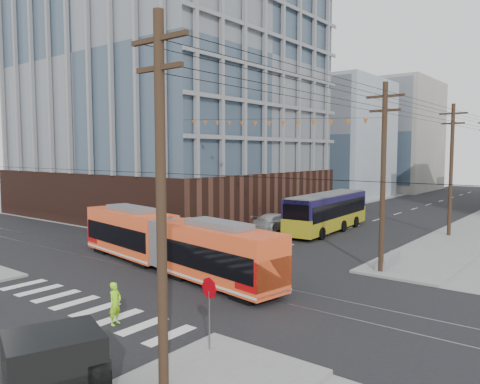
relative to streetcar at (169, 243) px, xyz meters
The scene contains 13 objects.
ground 4.65m from the streetcar, 66.04° to the right, with size 160.00×160.00×0.00m, color slate.
office_building 30.52m from the streetcar, 136.76° to the left, with size 30.00×25.00×28.60m, color #381E16.
bg_bldg_nw_near 50.92m from the streetcar, 107.60° to the left, with size 18.00×16.00×18.00m, color #8C99A5.
bg_bldg_nw_far 69.63m from the streetcar, 100.20° to the left, with size 16.00×18.00×20.00m, color gray.
utility_pole_near 14.81m from the streetcar, 44.16° to the right, with size 0.30×0.30×11.00m, color black.
streetcar is the anchor object (origin of this frame).
city_bus 18.37m from the streetcar, 87.07° to the left, with size 2.66×12.26×3.47m, color #150F38, non-canonical shape.
parked_car_silver 9.50m from the streetcar, 109.76° to the left, with size 1.69×4.85×1.60m, color #A9A9A9.
parked_car_white 16.64m from the streetcar, 101.01° to the left, with size 2.09×5.13×1.49m, color #BDBDBD.
parked_car_grey 21.30m from the streetcar, 100.13° to the left, with size 2.12×4.59×1.28m, color #575757.
pedestrian 8.92m from the streetcar, 57.76° to the right, with size 0.64×0.42×1.76m, color #9EFF1C.
stop_sign 12.02m from the streetcar, 36.83° to the right, with size 0.77×0.77×2.54m, color #9B0007, non-canonical shape.
jersey_barrier 13.40m from the streetcar, 41.04° to the left, with size 0.81×3.60×0.72m, color #5D5D61.
Camera 1 is at (18.47, -15.10, 7.05)m, focal length 35.00 mm.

